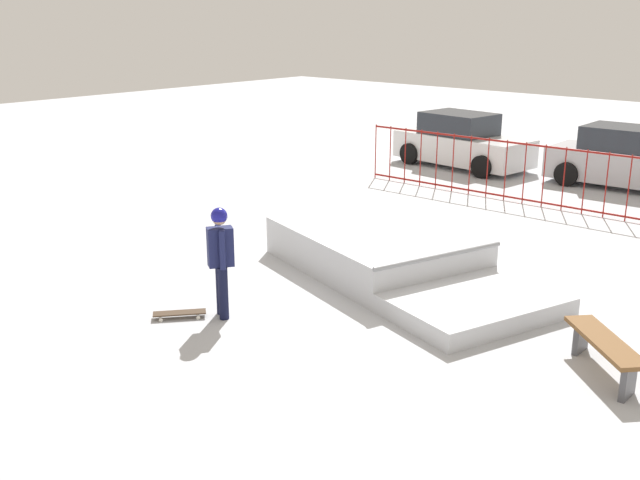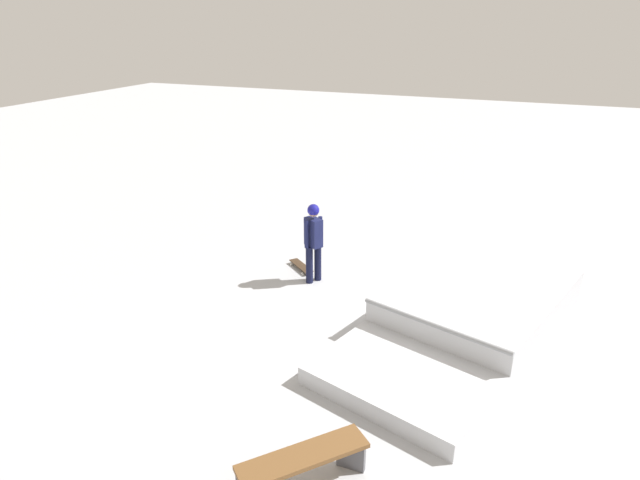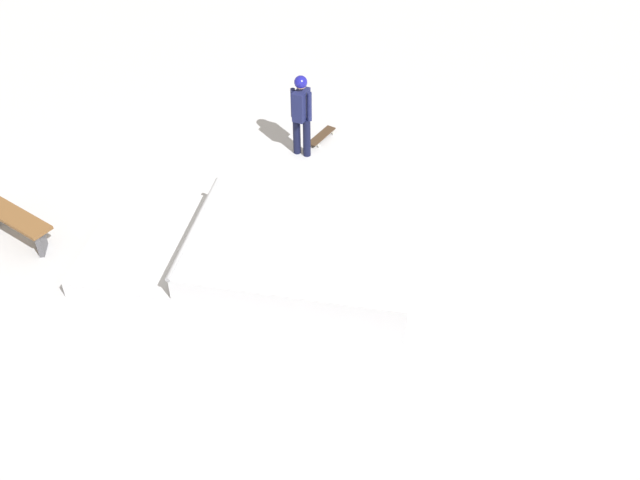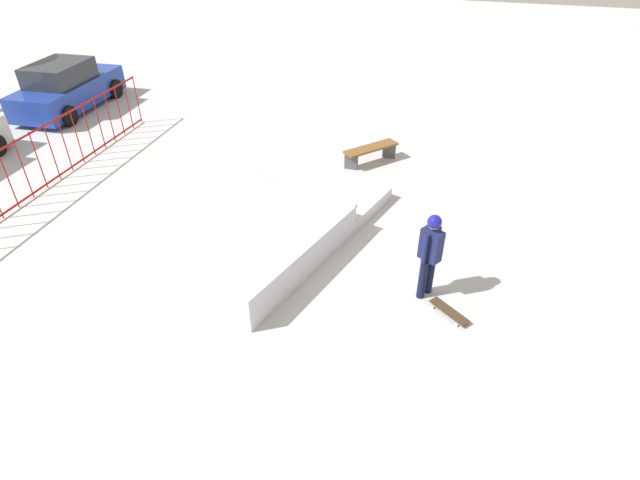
{
  "view_description": "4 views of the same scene",
  "coord_description": "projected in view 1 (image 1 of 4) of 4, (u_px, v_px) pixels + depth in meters",
  "views": [
    {
      "loc": [
        7.5,
        -10.03,
        4.52
      ],
      "look_at": [
        -0.41,
        -1.17,
        0.9
      ],
      "focal_mm": 42.43,
      "sensor_mm": 36.0,
      "label": 1
    },
    {
      "loc": [
        8.86,
        1.1,
        5.26
      ],
      "look_at": [
        -0.74,
        -2.79,
        1.0
      ],
      "focal_mm": 30.77,
      "sensor_mm": 36.0,
      "label": 2
    },
    {
      "loc": [
        0.17,
        9.4,
        8.4
      ],
      "look_at": [
        -0.81,
        0.4,
        0.6
      ],
      "focal_mm": 41.71,
      "sensor_mm": 36.0,
      "label": 3
    },
    {
      "loc": [
        -8.3,
        -3.04,
        6.27
      ],
      "look_at": [
        -0.88,
        -0.97,
        0.9
      ],
      "focal_mm": 28.53,
      "sensor_mm": 36.0,
      "label": 4
    }
  ],
  "objects": [
    {
      "name": "skater",
      "position": [
        221.0,
        254.0,
        11.36
      ],
      "size": [
        0.39,
        0.44,
        1.73
      ],
      "rotation": [
        0.0,
        0.0,
        1.03
      ],
      "color": "black",
      "rests_on": "ground"
    },
    {
      "name": "skateboard",
      "position": [
        180.0,
        313.0,
        11.57
      ],
      "size": [
        0.66,
        0.75,
        0.09
      ],
      "rotation": [
        0.0,
        0.0,
        0.9
      ],
      "color": "#3F2D1E",
      "rests_on": "ground"
    },
    {
      "name": "parked_car_white",
      "position": [
        462.0,
        143.0,
        22.56
      ],
      "size": [
        4.26,
        2.28,
        1.6
      ],
      "rotation": [
        0.0,
        0.0,
        -0.11
      ],
      "color": "white",
      "rests_on": "ground"
    },
    {
      "name": "perimeter_fence",
      "position": [
        554.0,
        177.0,
        17.77
      ],
      "size": [
        10.49,
        0.21,
        1.5
      ],
      "rotation": [
        0.0,
        0.0,
        0.01
      ],
      "color": "maroon",
      "rests_on": "ground"
    },
    {
      "name": "ground_plane",
      "position": [
        382.0,
        279.0,
        13.25
      ],
      "size": [
        60.0,
        60.0,
        0.0
      ],
      "primitive_type": "plane",
      "color": "#B7BABF"
    },
    {
      "name": "parked_car_silver",
      "position": [
        629.0,
        160.0,
        19.9
      ],
      "size": [
        4.15,
        2.02,
        1.6
      ],
      "rotation": [
        0.0,
        0.0,
        0.03
      ],
      "color": "#B7B7BC",
      "rests_on": "ground"
    },
    {
      "name": "skate_ramp",
      "position": [
        390.0,
        257.0,
        13.44
      ],
      "size": [
        5.93,
        4.07,
        0.74
      ],
      "rotation": [
        0.0,
        0.0,
        -0.3
      ],
      "color": "silver",
      "rests_on": "ground"
    },
    {
      "name": "park_bench",
      "position": [
        604.0,
        348.0,
        9.72
      ],
      "size": [
        1.46,
        1.37,
        0.48
      ],
      "rotation": [
        0.0,
        0.0,
        2.41
      ],
      "color": "brown",
      "rests_on": "ground"
    }
  ]
}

